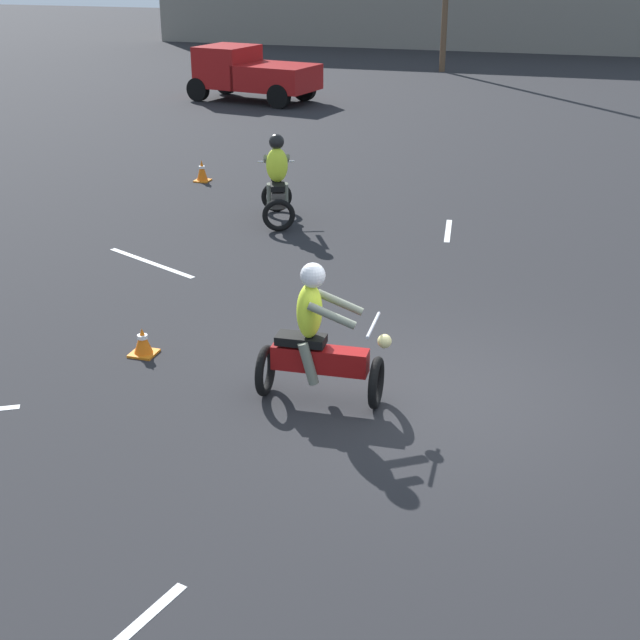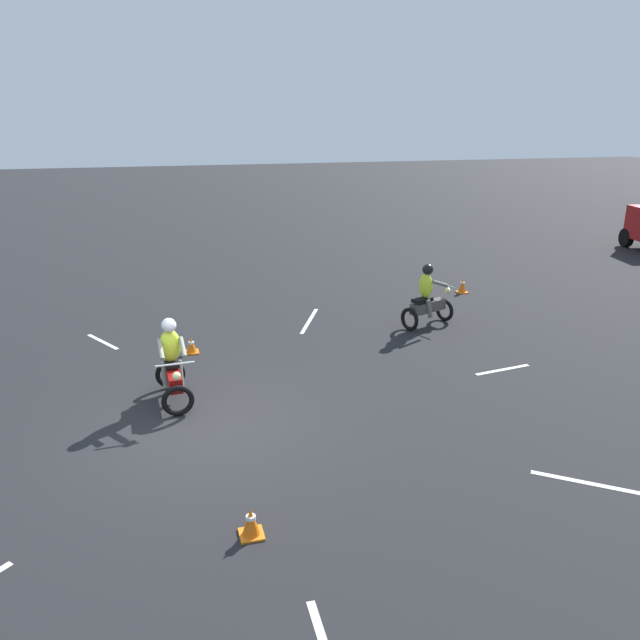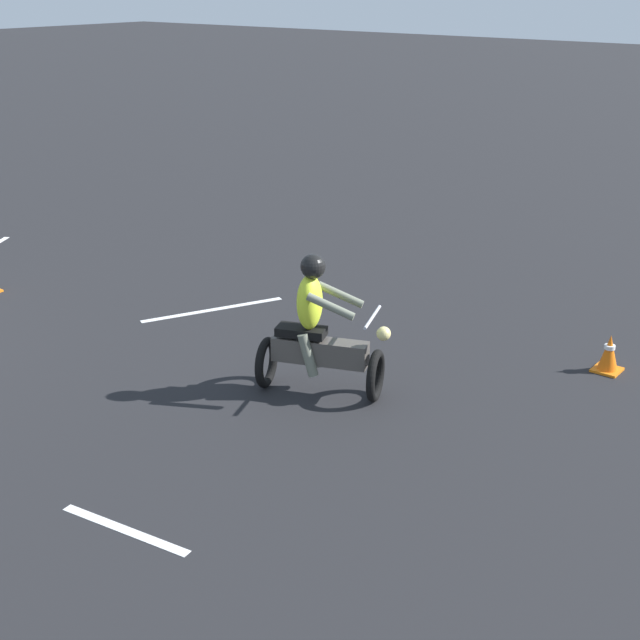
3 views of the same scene
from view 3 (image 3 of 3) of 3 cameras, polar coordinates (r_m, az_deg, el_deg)
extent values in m
torus|color=black|center=(10.02, 3.57, -3.58)|extent=(0.59, 0.31, 0.60)
torus|color=black|center=(10.36, -3.45, -2.72)|extent=(0.59, 0.31, 0.60)
cube|color=#4C4742|center=(10.08, 0.00, -2.01)|extent=(0.63, 1.11, 0.28)
cube|color=black|center=(10.06, -1.20, -0.72)|extent=(0.45, 0.62, 0.10)
cylinder|color=silver|center=(9.76, 3.38, 0.18)|extent=(0.66, 0.29, 0.04)
sphere|color=#F2E08C|center=(9.80, 4.10, -0.88)|extent=(0.21, 0.21, 0.16)
ellipsoid|color=#D8F233|center=(9.90, -0.67, 1.15)|extent=(0.47, 0.41, 0.64)
cylinder|color=slate|center=(9.62, 0.69, 0.86)|extent=(0.28, 0.54, 0.27)
cylinder|color=slate|center=(9.99, 1.32, 1.63)|extent=(0.28, 0.54, 0.27)
cylinder|color=slate|center=(9.99, -0.78, -2.25)|extent=(0.20, 0.27, 0.51)
cylinder|color=slate|center=(10.23, -0.31, -1.65)|extent=(0.20, 0.27, 0.51)
sphere|color=black|center=(9.75, -0.45, 3.44)|extent=(0.36, 0.36, 0.28)
cube|color=orange|center=(11.39, 17.89, -3.05)|extent=(0.32, 0.32, 0.03)
cone|color=orange|center=(11.30, 18.02, -1.97)|extent=(0.24, 0.24, 0.44)
cylinder|color=white|center=(11.27, 18.06, -1.66)|extent=(0.13, 0.13, 0.05)
cube|color=silver|center=(8.12, -12.40, -12.96)|extent=(0.28, 1.39, 0.01)
cube|color=silver|center=(12.88, -6.85, 0.67)|extent=(1.97, 0.99, 0.01)
camera|label=1|loc=(21.05, -49.61, 15.15)|focal=50.00mm
camera|label=2|loc=(14.29, -82.61, 6.16)|focal=35.00mm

